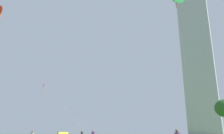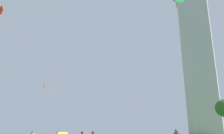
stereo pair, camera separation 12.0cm
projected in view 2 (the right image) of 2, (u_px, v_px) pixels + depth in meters
name	position (u px, v px, depth m)	size (l,w,h in m)	color
kite_flying_0	(1.00, 11.00, 49.46)	(8.58, 8.58, 28.06)	silver
kite_flying_2	(45.00, 83.00, 45.46)	(11.86, 4.05, 12.00)	silver
distant_highrise_0	(196.00, 36.00, 121.79)	(14.87, 14.53, 103.22)	#A8A8AD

